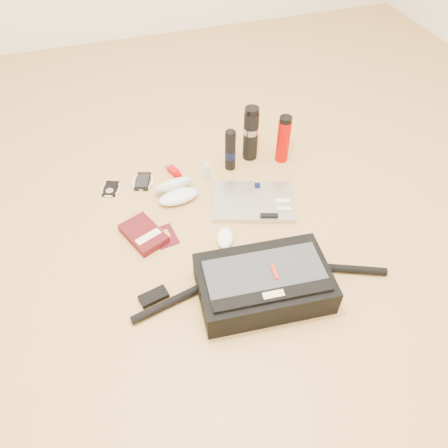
# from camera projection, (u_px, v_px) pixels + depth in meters

# --- Properties ---
(ground) EXTENTS (4.00, 4.00, 0.00)m
(ground) POSITION_uv_depth(u_px,v_px,m) (229.00, 240.00, 1.78)
(ground) COLOR tan
(ground) RESTS_ON ground
(messenger_bag) EXTENTS (0.96, 0.33, 0.13)m
(messenger_bag) POSITION_uv_depth(u_px,v_px,m) (263.00, 283.00, 1.56)
(messenger_bag) COLOR black
(messenger_bag) RESTS_ON ground
(laptop) EXTENTS (0.41, 0.35, 0.03)m
(laptop) POSITION_uv_depth(u_px,v_px,m) (253.00, 202.00, 1.91)
(laptop) COLOR #AFAFB1
(laptop) RESTS_ON ground
(book) EXTENTS (0.19, 0.23, 0.04)m
(book) POSITION_uv_depth(u_px,v_px,m) (144.00, 234.00, 1.78)
(book) COLOR #470C11
(book) RESTS_ON ground
(passport) EXTENTS (0.10, 0.13, 0.01)m
(passport) POSITION_uv_depth(u_px,v_px,m) (165.00, 236.00, 1.79)
(passport) COLOR #470B17
(passport) RESTS_ON ground
(mouse) EXTENTS (0.10, 0.13, 0.04)m
(mouse) POSITION_uv_depth(u_px,v_px,m) (225.00, 238.00, 1.76)
(mouse) COLOR white
(mouse) RESTS_ON ground
(sunglasses_case) EXTENTS (0.20, 0.17, 0.10)m
(sunglasses_case) POSITION_uv_depth(u_px,v_px,m) (176.00, 191.00, 1.93)
(sunglasses_case) COLOR silver
(sunglasses_case) RESTS_ON ground
(ipod) EXTENTS (0.11, 0.11, 0.01)m
(ipod) POSITION_uv_depth(u_px,v_px,m) (111.00, 189.00, 1.98)
(ipod) COLOR black
(ipod) RESTS_ON ground
(phone) EXTENTS (0.12, 0.13, 0.01)m
(phone) POSITION_uv_depth(u_px,v_px,m) (143.00, 181.00, 2.01)
(phone) COLOR black
(phone) RESTS_ON ground
(inhaler) EXTENTS (0.06, 0.11, 0.03)m
(inhaler) POSITION_uv_depth(u_px,v_px,m) (173.00, 171.00, 2.05)
(inhaler) COLOR #B00408
(inhaler) RESTS_ON ground
(spray_bottle) EXTENTS (0.04, 0.04, 0.10)m
(spray_bottle) POSITION_uv_depth(u_px,v_px,m) (207.00, 172.00, 2.00)
(spray_bottle) COLOR #A3C7DD
(spray_bottle) RESTS_ON ground
(aerosol_can) EXTENTS (0.06, 0.06, 0.21)m
(aerosol_can) POSITION_uv_depth(u_px,v_px,m) (230.00, 150.00, 2.01)
(aerosol_can) COLOR black
(aerosol_can) RESTS_ON ground
(thermos_black) EXTENTS (0.09, 0.09, 0.27)m
(thermos_black) POSITION_uv_depth(u_px,v_px,m) (251.00, 133.00, 2.05)
(thermos_black) COLOR black
(thermos_black) RESTS_ON ground
(thermos_red) EXTENTS (0.08, 0.08, 0.24)m
(thermos_red) POSITION_uv_depth(u_px,v_px,m) (283.00, 139.00, 2.05)
(thermos_red) COLOR #AB0500
(thermos_red) RESTS_ON ground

